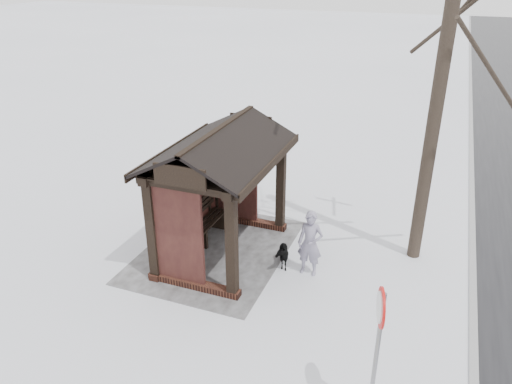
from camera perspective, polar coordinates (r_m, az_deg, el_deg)
ground at (r=11.91m, az=-3.73°, el=-6.88°), size 120.00×120.00×0.00m
kerb at (r=11.14m, az=23.55°, el=-11.71°), size 120.00×0.15×0.06m
trampled_patch at (r=11.98m, az=-4.61°, el=-6.65°), size 4.20×3.20×0.02m
bus_shelter at (r=10.99m, az=-4.80°, el=2.91°), size 3.60×2.40×3.09m
pedestrian at (r=10.83m, az=6.21°, el=-5.87°), size 0.37×0.55×1.50m
dog at (r=11.27m, az=2.87°, el=-7.04°), size 0.80×0.60×0.62m
road_sign at (r=7.39m, az=13.86°, el=-14.79°), size 0.57×0.18×2.28m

